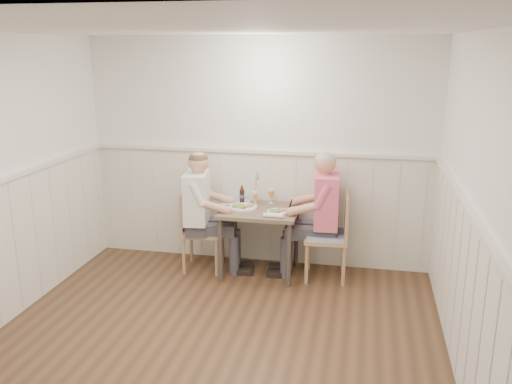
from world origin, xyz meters
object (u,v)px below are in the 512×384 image
diner_cream (201,221)px  beer_bottle (242,195)px  chair_right (332,233)px  dining_table (260,219)px  grass_vase (255,188)px  chair_left (198,227)px  man_in_pink (322,225)px

diner_cream → beer_bottle: 0.55m
chair_right → beer_bottle: size_ratio=4.81×
dining_table → chair_right: bearing=1.5°
grass_vase → dining_table: bearing=-66.9°
chair_left → beer_bottle: 0.62m
chair_right → diner_cream: 1.46m
man_in_pink → chair_right: bearing=-12.1°
diner_cream → chair_right: bearing=3.0°
chair_right → diner_cream: size_ratio=0.69×
dining_table → chair_right: (0.80, 0.02, -0.12)m
dining_table → diner_cream: 0.66m
chair_left → grass_vase: grass_vase is taller
chair_left → grass_vase: (0.61, 0.24, 0.42)m
chair_right → beer_bottle: 1.11m
beer_bottle → grass_vase: size_ratio=0.53×
beer_bottle → grass_vase: 0.17m
dining_table → grass_vase: bearing=113.1°
grass_vase → chair_right: bearing=-13.2°
chair_left → man_in_pink: 1.40m
beer_bottle → chair_left: bearing=-153.6°
chair_right → man_in_pink: size_ratio=0.68×
grass_vase → chair_left: bearing=-158.5°
chair_right → chair_left: size_ratio=1.05×
dining_table → diner_cream: size_ratio=0.60×
chair_left → diner_cream: (0.06, -0.04, 0.09)m
dining_table → chair_right: size_ratio=0.87×
dining_table → grass_vase: size_ratio=2.21×
dining_table → grass_vase: 0.38m
diner_cream → beer_bottle: (0.41, 0.27, 0.25)m
dining_table → diner_cream: (-0.66, -0.05, -0.06)m
chair_right → chair_left: bearing=-178.8°
man_in_pink → beer_bottle: man_in_pink is taller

